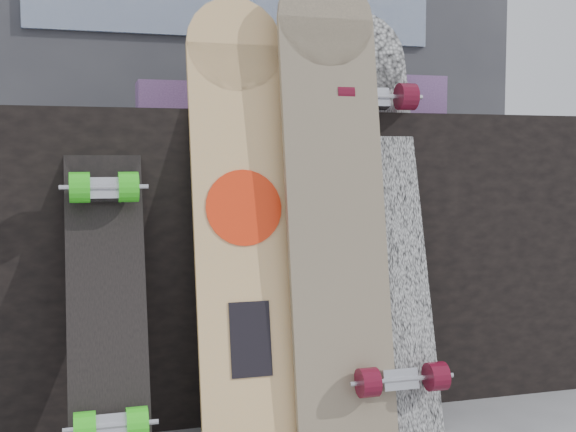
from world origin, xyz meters
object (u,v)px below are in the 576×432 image
object	(u,v)px
vendor_table	(291,252)
longboard_geisha	(243,202)
skateboard_dark	(106,284)
longboard_cascadia	(377,205)
longboard_celtic	(335,185)

from	to	relation	value
vendor_table	longboard_geisha	xyz separation A→B (m)	(-0.23, -0.35, 0.17)
skateboard_dark	longboard_geisha	bearing A→B (deg)	9.32
vendor_table	skateboard_dark	size ratio (longest dim) A/B	2.05
longboard_cascadia	skateboard_dark	xyz separation A→B (m)	(-0.68, -0.06, -0.16)
longboard_celtic	skateboard_dark	xyz separation A→B (m)	(-0.55, -0.01, -0.22)
vendor_table	longboard_geisha	distance (m)	0.45
longboard_cascadia	skateboard_dark	world-z (taller)	longboard_cascadia
longboard_geisha	skateboard_dark	distance (m)	0.38
longboard_cascadia	longboard_geisha	bearing A→B (deg)	-179.78
skateboard_dark	longboard_celtic	bearing A→B (deg)	1.36
vendor_table	skateboard_dark	bearing A→B (deg)	-143.63
longboard_celtic	skateboard_dark	distance (m)	0.59
vendor_table	skateboard_dark	world-z (taller)	vendor_table
longboard_geisha	longboard_celtic	size ratio (longest dim) A/B	0.94
vendor_table	longboard_cascadia	bearing A→B (deg)	-70.09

